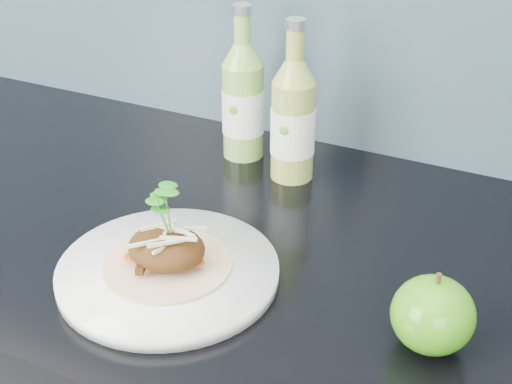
# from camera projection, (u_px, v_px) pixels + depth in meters

# --- Properties ---
(dinner_plate) EXTENTS (0.26, 0.26, 0.02)m
(dinner_plate) POSITION_uv_depth(u_px,v_px,m) (168.00, 272.00, 0.80)
(dinner_plate) COLOR white
(dinner_plate) RESTS_ON kitchen_counter
(pork_taco) EXTENTS (0.14, 0.14, 0.10)m
(pork_taco) POSITION_uv_depth(u_px,v_px,m) (166.00, 245.00, 0.78)
(pork_taco) COLOR tan
(pork_taco) RESTS_ON dinner_plate
(green_apple) EXTENTS (0.10, 0.10, 0.09)m
(green_apple) POSITION_uv_depth(u_px,v_px,m) (433.00, 315.00, 0.68)
(green_apple) COLOR #2D7F0D
(green_apple) RESTS_ON kitchen_counter
(cider_bottle_left) EXTENTS (0.07, 0.07, 0.23)m
(cider_bottle_left) POSITION_uv_depth(u_px,v_px,m) (243.00, 101.00, 1.03)
(cider_bottle_left) COLOR #84B34A
(cider_bottle_left) RESTS_ON kitchen_counter
(cider_bottle_right) EXTENTS (0.07, 0.07, 0.23)m
(cider_bottle_right) POSITION_uv_depth(u_px,v_px,m) (293.00, 120.00, 0.97)
(cider_bottle_right) COLOR #93A745
(cider_bottle_right) RESTS_ON kitchen_counter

